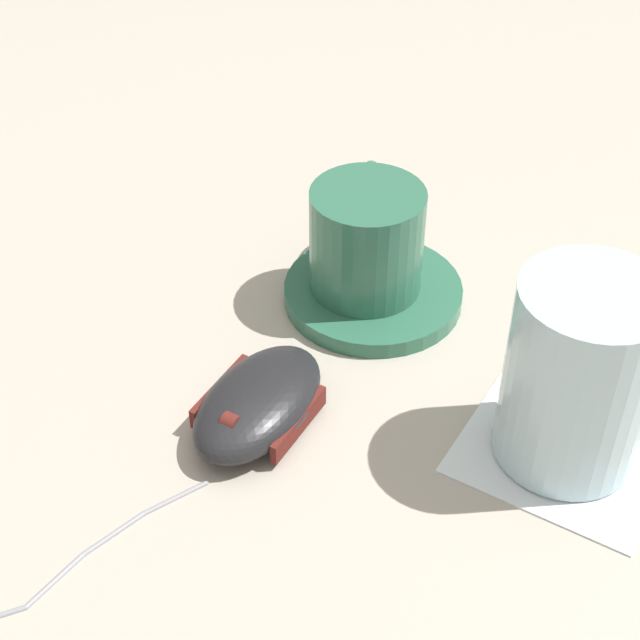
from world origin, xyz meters
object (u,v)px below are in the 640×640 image
(saucer, at_px, (373,293))
(drinking_glass, at_px, (579,375))
(coffee_cup, at_px, (367,238))
(computer_mouse, at_px, (258,403))

(saucer, bearing_deg, drinking_glass, -26.29)
(saucer, xyz_separation_m, coffee_cup, (-0.01, 0.00, 0.04))
(coffee_cup, distance_m, computer_mouse, 0.14)
(coffee_cup, bearing_deg, saucer, -15.31)
(computer_mouse, xyz_separation_m, drinking_glass, (0.17, 0.06, 0.04))
(saucer, xyz_separation_m, drinking_glass, (0.15, -0.08, 0.05))
(coffee_cup, height_order, computer_mouse, coffee_cup)
(coffee_cup, xyz_separation_m, drinking_glass, (0.16, -0.08, 0.01))
(coffee_cup, xyz_separation_m, computer_mouse, (-0.01, -0.14, -0.03))
(computer_mouse, bearing_deg, coffee_cup, 87.50)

